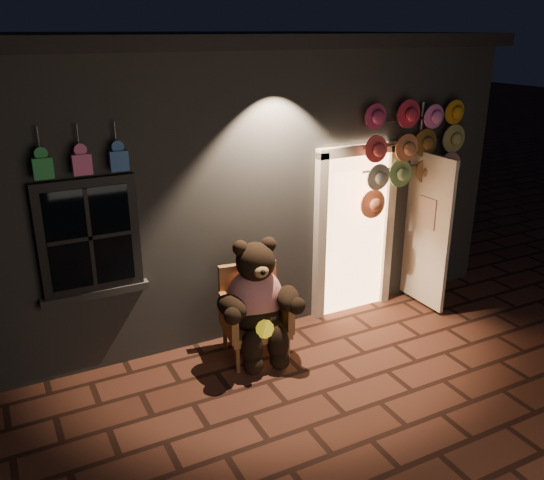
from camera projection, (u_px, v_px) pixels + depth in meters
ground at (322, 392)px, 5.92m from camera, size 60.00×60.00×0.00m
shop_building at (185, 154)px, 8.64m from camera, size 7.30×5.95×3.51m
wicker_armchair at (253, 312)px, 6.48m from camera, size 0.78×0.73×1.03m
teddy_bear at (257, 301)px, 6.30m from camera, size 1.01×0.84×1.40m
hat_rack at (413, 150)px, 7.14m from camera, size 1.51×0.22×2.68m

